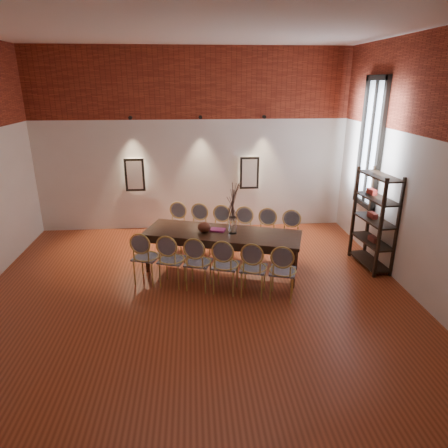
{
  "coord_description": "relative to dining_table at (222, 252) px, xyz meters",
  "views": [
    {
      "loc": [
        -0.0,
        -5.51,
        3.29
      ],
      "look_at": [
        0.5,
        0.7,
        1.05
      ],
      "focal_mm": 32.0,
      "sensor_mm": 36.0,
      "label": 1
    }
  ],
  "objects": [
    {
      "name": "floor",
      "position": [
        -0.5,
        -1.1,
        -0.39
      ],
      "size": [
        7.0,
        7.0,
        0.02
      ],
      "primitive_type": "cube",
      "color": "#9C4122",
      "rests_on": "ground"
    },
    {
      "name": "ceiling",
      "position": [
        -0.5,
        -1.1,
        3.63
      ],
      "size": [
        7.0,
        7.0,
        0.02
      ],
      "primitive_type": "cube",
      "color": "silver",
      "rests_on": "ground"
    },
    {
      "name": "wall_back",
      "position": [
        -0.5,
        2.45,
        1.62
      ],
      "size": [
        7.0,
        0.1,
        4.0
      ],
      "primitive_type": "cube",
      "color": "silver",
      "rests_on": "ground"
    },
    {
      "name": "wall_front",
      "position": [
        -0.5,
        -4.65,
        1.62
      ],
      "size": [
        7.0,
        0.1,
        4.0
      ],
      "primitive_type": "cube",
      "color": "silver",
      "rests_on": "ground"
    },
    {
      "name": "wall_right",
      "position": [
        3.05,
        -1.1,
        1.62
      ],
      "size": [
        0.1,
        7.0,
        4.0
      ],
      "primitive_type": "cube",
      "color": "silver",
      "rests_on": "ground"
    },
    {
      "name": "brick_band_back",
      "position": [
        -0.5,
        2.38,
        2.88
      ],
      "size": [
        7.0,
        0.02,
        1.5
      ],
      "primitive_type": "cube",
      "color": "maroon",
      "rests_on": "ground"
    },
    {
      "name": "brick_band_front",
      "position": [
        -0.5,
        -4.58,
        2.88
      ],
      "size": [
        7.0,
        0.02,
        1.5
      ],
      "primitive_type": "cube",
      "color": "maroon",
      "rests_on": "ground"
    },
    {
      "name": "brick_band_right",
      "position": [
        2.98,
        -1.1,
        2.88
      ],
      "size": [
        0.02,
        7.0,
        1.5
      ],
      "primitive_type": "cube",
      "color": "maroon",
      "rests_on": "ground"
    },
    {
      "name": "niche_left",
      "position": [
        -1.8,
        2.35,
        0.93
      ],
      "size": [
        0.36,
        0.06,
        0.66
      ],
      "primitive_type": "cube",
      "color": "#FFEAC6",
      "rests_on": "wall_back"
    },
    {
      "name": "niche_right",
      "position": [
        0.8,
        2.35,
        0.93
      ],
      "size": [
        0.36,
        0.06,
        0.66
      ],
      "primitive_type": "cube",
      "color": "#FFEAC6",
      "rests_on": "wall_back"
    },
    {
      "name": "spot_fixture_left",
      "position": [
        -1.8,
        2.32,
        2.17
      ],
      "size": [
        0.08,
        0.1,
        0.08
      ],
      "primitive_type": "cylinder",
      "rotation": [
        1.57,
        0.0,
        0.0
      ],
      "color": "black",
      "rests_on": "wall_back"
    },
    {
      "name": "spot_fixture_mid",
      "position": [
        -0.3,
        2.32,
        2.17
      ],
      "size": [
        0.08,
        0.1,
        0.08
      ],
      "primitive_type": "cylinder",
      "rotation": [
        1.57,
        0.0,
        0.0
      ],
      "color": "black",
      "rests_on": "wall_back"
    },
    {
      "name": "spot_fixture_right",
      "position": [
        1.1,
        2.32,
        2.17
      ],
      "size": [
        0.08,
        0.1,
        0.08
      ],
      "primitive_type": "cylinder",
      "rotation": [
        1.57,
        0.0,
        0.0
      ],
      "color": "black",
      "rests_on": "wall_back"
    },
    {
      "name": "window_glass",
      "position": [
        2.96,
        0.9,
        1.77
      ],
      "size": [
        0.02,
        0.78,
        2.38
      ],
      "primitive_type": "cube",
      "color": "silver",
      "rests_on": "wall_right"
    },
    {
      "name": "window_frame",
      "position": [
        2.94,
        0.9,
        1.77
      ],
      "size": [
        0.08,
        0.9,
        2.5
      ],
      "primitive_type": "cube",
      "color": "black",
      "rests_on": "wall_right"
    },
    {
      "name": "window_mullion",
      "position": [
        2.94,
        0.9,
        1.77
      ],
      "size": [
        0.06,
        0.06,
        2.4
      ],
      "primitive_type": "cube",
      "color": "black",
      "rests_on": "wall_right"
    },
    {
      "name": "dining_table",
      "position": [
        0.0,
        0.0,
        0.0
      ],
      "size": [
        2.91,
        1.7,
        0.75
      ],
      "primitive_type": "cube",
      "rotation": [
        0.0,
        0.0,
        -0.31
      ],
      "color": "#341C11",
      "rests_on": "floor"
    },
    {
      "name": "chair_near_a",
      "position": [
        -1.32,
        -0.33,
        0.09
      ],
      "size": [
        0.55,
        0.55,
        0.94
      ],
      "primitive_type": null,
      "rotation": [
        0.0,
        0.0,
        -0.31
      ],
      "color": "#D1B157",
      "rests_on": "floor"
    },
    {
      "name": "chair_near_b",
      "position": [
        -0.88,
        -0.48,
        0.09
      ],
      "size": [
        0.55,
        0.55,
        0.94
      ],
      "primitive_type": null,
      "rotation": [
        0.0,
        0.0,
        -0.31
      ],
      "color": "#D1B157",
      "rests_on": "floor"
    },
    {
      "name": "chair_near_c",
      "position": [
        -0.44,
        -0.62,
        0.09
      ],
      "size": [
        0.55,
        0.55,
        0.94
      ],
      "primitive_type": null,
      "rotation": [
        0.0,
        0.0,
        -0.31
      ],
      "color": "#D1B157",
      "rests_on": "floor"
    },
    {
      "name": "chair_near_d",
      "position": [
        -0.0,
        -0.76,
        0.09
      ],
      "size": [
        0.55,
        0.55,
        0.94
      ],
      "primitive_type": null,
      "rotation": [
        0.0,
        0.0,
        -0.31
      ],
      "color": "#D1B157",
      "rests_on": "floor"
    },
    {
      "name": "chair_near_e",
      "position": [
        0.44,
        -0.9,
        0.09
      ],
      "size": [
        0.55,
        0.55,
        0.94
      ],
      "primitive_type": null,
      "rotation": [
        0.0,
        0.0,
        -0.31
      ],
      "color": "#D1B157",
      "rests_on": "floor"
    },
    {
      "name": "chair_near_f",
      "position": [
        0.88,
        -1.05,
        0.09
      ],
      "size": [
        0.55,
        0.55,
        0.94
      ],
      "primitive_type": null,
      "rotation": [
        0.0,
        0.0,
        -0.31
      ],
      "color": "#D1B157",
      "rests_on": "floor"
    },
    {
      "name": "chair_far_a",
      "position": [
        -0.88,
        1.05,
        0.09
      ],
      "size": [
        0.55,
        0.55,
        0.94
      ],
      "primitive_type": null,
      "rotation": [
        0.0,
        0.0,
        2.83
      ],
      "color": "#D1B157",
      "rests_on": "floor"
    },
    {
      "name": "chair_far_b",
      "position": [
        -0.44,
        0.9,
        0.09
      ],
      "size": [
        0.55,
        0.55,
        0.94
      ],
      "primitive_type": null,
      "rotation": [
        0.0,
        0.0,
        2.83
      ],
      "color": "#D1B157",
      "rests_on": "floor"
    },
    {
      "name": "chair_far_c",
      "position": [
        0.0,
        0.76,
        0.09
      ],
      "size": [
        0.55,
        0.55,
        0.94
      ],
      "primitive_type": null,
      "rotation": [
        0.0,
        0.0,
        2.83
      ],
      "color": "#D1B157",
      "rests_on": "floor"
    },
    {
      "name": "chair_far_d",
      "position": [
        0.44,
        0.62,
        0.09
      ],
      "size": [
        0.55,
        0.55,
        0.94
      ],
      "primitive_type": null,
      "rotation": [
        0.0,
        0.0,
        2.83
      ],
      "color": "#D1B157",
      "rests_on": "floor"
    },
    {
      "name": "chair_far_e",
      "position": [
        0.88,
        0.48,
        0.09
      ],
      "size": [
        0.55,
        0.55,
        0.94
      ],
      "primitive_type": null,
      "rotation": [
        0.0,
        0.0,
        2.83
      ],
      "color": "#D1B157",
      "rests_on": "floor"
    },
    {
      "name": "chair_far_f",
      "position": [
        1.32,
        0.33,
        0.09
      ],
      "size": [
        0.55,
        0.55,
        0.94
      ],
      "primitive_type": null,
      "rotation": [
        0.0,
        0.0,
        2.83
      ],
      "color": "#D1B157",
      "rests_on": "floor"
    },
    {
      "name": "vase",
      "position": [
        0.18,
        -0.06,
        0.53
      ],
      "size": [
        0.14,
        0.14,
        0.3
      ],
      "primitive_type": "cylinder",
      "color": "silver",
      "rests_on": "dining_table"
    },
    {
      "name": "dried_branches",
      "position": [
        0.18,
        -0.06,
        0.98
      ],
      "size": [
        0.5,
        0.5,
        0.7
      ],
      "primitive_type": null,
      "color": "#45322A",
      "rests_on": "vase"
    },
    {
      "name": "bowl",
      "position": [
        -0.32,
        0.05,
        0.46
      ],
      "size": [
        0.24,
        0.24,
        0.18
      ],
      "primitive_type": "ellipsoid",
      "color": "#5D2819",
      "rests_on": "dining_table"
    },
    {
      "name": "book",
      "position": [
        -0.08,
        0.09,
        0.39
      ],
      "size": [
        0.3,
        0.25,
        0.03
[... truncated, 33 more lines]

